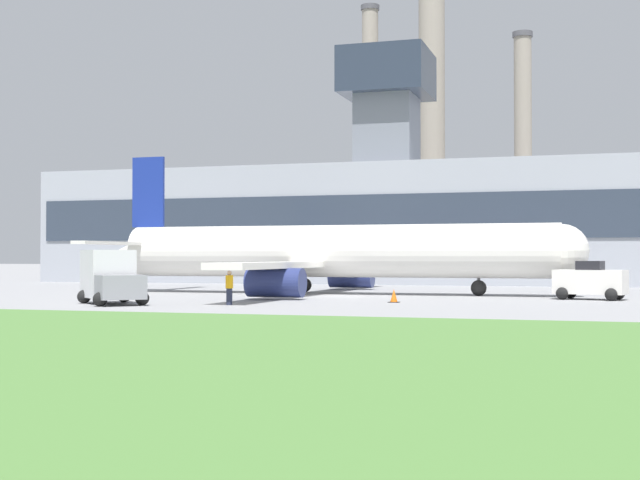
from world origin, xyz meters
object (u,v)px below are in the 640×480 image
at_px(pushback_tug, 590,282).
at_px(ground_crew_person, 229,287).
at_px(airplane, 328,253).
at_px(baggage_truck, 111,278).

xyz_separation_m(pushback_tug, ground_crew_person, (-17.09, -11.05, -0.11)).
bearing_deg(ground_crew_person, pushback_tug, 32.87).
bearing_deg(pushback_tug, ground_crew_person, -147.13).
relative_size(airplane, ground_crew_person, 18.57).
distance_m(pushback_tug, ground_crew_person, 20.35).
bearing_deg(baggage_truck, ground_crew_person, 9.04).
xyz_separation_m(airplane, pushback_tug, (16.19, -2.96, -1.68)).
height_order(pushback_tug, ground_crew_person, pushback_tug).
distance_m(airplane, pushback_tug, 16.54).
xyz_separation_m(baggage_truck, ground_crew_person, (6.09, 0.97, -0.45)).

